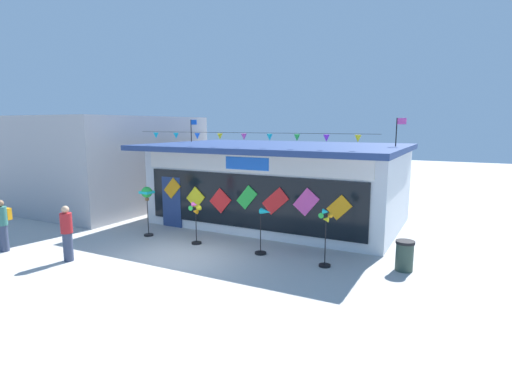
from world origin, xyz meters
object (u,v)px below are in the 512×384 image
wind_spinner_left (195,217)px  person_mid_plaza (3,224)px  person_near_camera (67,233)px  trash_bin (404,255)px  kite_shop_building (280,183)px  wind_spinner_center_left (263,228)px  wind_spinner_far_left (147,196)px  wind_spinner_center_right (325,231)px

wind_spinner_left → person_mid_plaza: size_ratio=0.87×
person_near_camera → trash_bin: (9.02, 3.79, -0.42)m
kite_shop_building → wind_spinner_left: 4.52m
wind_spinner_left → person_near_camera: (-2.36, -3.17, -0.09)m
wind_spinner_center_left → person_near_camera: size_ratio=0.88×
wind_spinner_far_left → person_near_camera: (-0.20, -3.22, -0.62)m
wind_spinner_far_left → wind_spinner_center_left: (4.71, 0.02, -0.61)m
person_near_camera → kite_shop_building: bearing=124.7°
wind_spinner_far_left → person_mid_plaza: bearing=-128.8°
wind_spinner_center_left → wind_spinner_center_right: size_ratio=0.87×
trash_bin → wind_spinner_center_right: bearing=-160.1°
wind_spinner_left → wind_spinner_center_left: bearing=1.5°
wind_spinner_center_left → person_mid_plaza: (-7.55, -3.55, 0.02)m
wind_spinner_center_right → trash_bin: (2.06, 0.75, -0.62)m
kite_shop_building → wind_spinner_far_left: bearing=-128.0°
wind_spinner_left → person_mid_plaza: bearing=-145.1°
person_near_camera → wind_spinner_center_left: bearing=93.4°
wind_spinner_left → person_near_camera: 3.95m
kite_shop_building → person_near_camera: size_ratio=5.91×
kite_shop_building → wind_spinner_left: kite_shop_building is taller
wind_spinner_left → wind_spinner_center_left: size_ratio=0.99×
wind_spinner_far_left → wind_spinner_center_left: bearing=0.2°
kite_shop_building → person_near_camera: 8.31m
wind_spinner_far_left → trash_bin: (8.82, 0.58, -1.04)m
kite_shop_building → trash_bin: kite_shop_building is taller
kite_shop_building → trash_bin: 6.72m
kite_shop_building → wind_spinner_center_right: kite_shop_building is taller
wind_spinner_left → trash_bin: size_ratio=1.70×
person_near_camera → person_mid_plaza: same height
kite_shop_building → wind_spinner_center_left: 4.53m
wind_spinner_far_left → wind_spinner_center_left: wind_spinner_far_left is taller
wind_spinner_far_left → wind_spinner_left: (2.16, -0.04, -0.53)m
wind_spinner_center_left → trash_bin: 4.18m
person_mid_plaza → wind_spinner_center_right: bearing=13.7°
kite_shop_building → person_mid_plaza: size_ratio=5.91×
person_near_camera → person_mid_plaza: size_ratio=1.00×
wind_spinner_center_right → person_mid_plaza: wind_spinner_center_right is taller
wind_spinner_center_right → person_near_camera: bearing=-156.4°
wind_spinner_left → person_mid_plaza: 6.10m
person_mid_plaza → wind_spinner_left: bearing=29.3°
wind_spinner_center_left → wind_spinner_center_right: 2.07m
kite_shop_building → wind_spinner_far_left: size_ratio=5.45×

